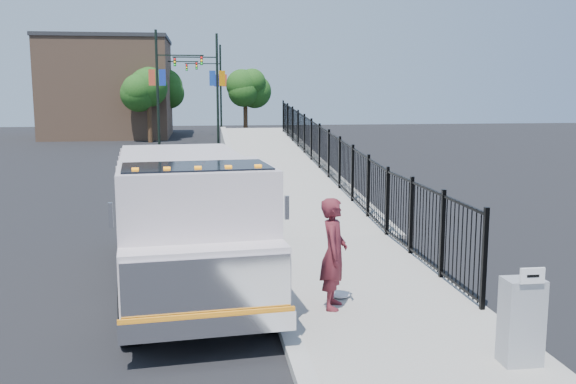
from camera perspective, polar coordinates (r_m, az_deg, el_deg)
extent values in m
plane|color=black|center=(13.08, -1.46, -8.67)|extent=(120.00, 120.00, 0.00)
cube|color=#9E998E|center=(11.57, 9.35, -10.89)|extent=(3.55, 12.00, 0.12)
cube|color=#ADAAA3|center=(11.17, -0.32, -11.39)|extent=(0.30, 12.00, 0.16)
cube|color=#9E998E|center=(28.87, -0.72, 1.16)|extent=(3.95, 24.06, 3.19)
cube|color=black|center=(25.06, 3.63, 2.00)|extent=(0.10, 28.00, 1.80)
cube|color=black|center=(13.69, -9.02, -5.39)|extent=(1.77, 7.37, 0.24)
cube|color=silver|center=(11.05, -8.19, -3.15)|extent=(2.74, 2.60, 2.15)
cube|color=silver|center=(9.89, -7.42, -7.82)|extent=(2.59, 0.99, 1.07)
cube|color=silver|center=(9.51, -7.17, -8.50)|extent=(2.47, 0.32, 0.91)
cube|color=silver|center=(9.60, -7.05, -11.71)|extent=(2.58, 0.44, 0.30)
cube|color=orange|center=(9.55, -7.07, -10.81)|extent=(2.57, 0.30, 0.06)
cube|color=black|center=(10.67, -8.14, -0.07)|extent=(2.49, 1.62, 0.91)
cube|color=silver|center=(14.84, -9.53, -0.04)|extent=(3.00, 4.74, 1.83)
cube|color=silver|center=(9.87, -15.48, -2.00)|extent=(0.07, 0.07, 0.38)
cube|color=silver|center=(10.12, -0.11, -1.40)|extent=(0.07, 0.07, 0.38)
cube|color=orange|center=(10.19, -13.43, 1.91)|extent=(0.12, 0.10, 0.06)
cube|color=orange|center=(10.20, -10.71, 2.01)|extent=(0.12, 0.10, 0.06)
cube|color=orange|center=(10.23, -8.01, 2.10)|extent=(0.12, 0.10, 0.06)
cube|color=orange|center=(10.29, -5.32, 2.19)|extent=(0.12, 0.10, 0.06)
cube|color=orange|center=(10.36, -2.67, 2.27)|extent=(0.12, 0.10, 0.06)
cylinder|color=black|center=(10.59, -13.86, -10.21)|extent=(0.45, 1.10, 1.07)
cylinder|color=black|center=(10.78, -1.63, -9.59)|extent=(0.45, 1.10, 1.07)
cylinder|color=black|center=(15.66, -13.70, -3.90)|extent=(0.45, 1.10, 1.07)
cylinder|color=black|center=(15.79, -5.48, -3.57)|extent=(0.45, 1.10, 1.07)
cylinder|color=black|center=(16.82, -13.68, -3.01)|extent=(0.45, 1.10, 1.07)
cylinder|color=black|center=(16.94, -6.02, -2.72)|extent=(0.45, 1.10, 1.07)
imported|color=maroon|center=(11.44, 4.09, -5.47)|extent=(0.67, 0.84, 1.99)
cube|color=gray|center=(9.83, 20.03, -10.75)|extent=(0.55, 0.40, 1.25)
cube|color=white|center=(9.43, 20.90, -6.96)|extent=(0.35, 0.04, 0.22)
ellipsoid|color=silver|center=(12.28, 4.61, -9.04)|extent=(0.41, 0.41, 0.10)
cylinder|color=black|center=(45.46, -11.52, 8.94)|extent=(0.18, 0.18, 8.00)
cube|color=black|center=(45.44, -9.56, 11.90)|extent=(3.20, 0.08, 0.08)
cube|color=black|center=(45.41, -7.70, 11.50)|extent=(0.18, 0.22, 0.60)
cube|color=#1833A0|center=(45.45, -11.11, 9.96)|extent=(0.45, 0.04, 1.10)
cube|color=#C64328|center=(45.49, -12.00, 9.93)|extent=(0.45, 0.04, 1.10)
cylinder|color=black|center=(47.88, -6.29, 9.07)|extent=(0.18, 0.18, 8.00)
cube|color=black|center=(47.92, -8.29, 11.78)|extent=(3.20, 0.08, 0.08)
cube|color=black|center=(47.94, -10.03, 11.31)|extent=(0.18, 0.22, 0.60)
cube|color=orange|center=(47.90, -5.88, 10.03)|extent=(0.45, 0.04, 1.10)
cube|color=#183E98|center=(47.88, -6.73, 10.01)|extent=(0.45, 0.04, 1.10)
cylinder|color=black|center=(55.74, -11.25, 8.95)|extent=(0.18, 0.18, 8.00)
cube|color=black|center=(55.72, -9.65, 11.36)|extent=(3.20, 0.08, 0.08)
cube|color=black|center=(55.68, -8.14, 11.04)|extent=(0.18, 0.22, 0.60)
cube|color=#0A0A78|center=(55.73, -10.92, 9.78)|extent=(0.45, 0.04, 1.10)
cube|color=#CE6513|center=(55.77, -11.64, 9.76)|extent=(0.45, 0.04, 1.10)
cylinder|color=black|center=(59.74, -6.00, 9.07)|extent=(0.18, 0.18, 8.00)
cube|color=black|center=(59.76, -7.60, 11.25)|extent=(3.20, 0.08, 0.08)
cube|color=black|center=(59.76, -9.00, 10.88)|extent=(0.18, 0.22, 0.60)
cube|color=#EE4B29|center=(59.76, -5.67, 9.84)|extent=(0.45, 0.04, 1.10)
cube|color=#2623A3|center=(59.74, -6.35, 9.83)|extent=(0.45, 0.04, 1.10)
cylinder|color=#382314|center=(49.95, -12.18, 6.16)|extent=(0.36, 0.36, 3.20)
sphere|color=#194714|center=(49.89, -12.28, 8.91)|extent=(3.04, 3.04, 3.04)
cylinder|color=#382314|center=(52.24, -3.80, 6.47)|extent=(0.36, 0.36, 3.20)
sphere|color=#194714|center=(52.19, -3.83, 9.10)|extent=(2.50, 2.50, 2.50)
cylinder|color=#382314|center=(59.51, -10.83, 6.65)|extent=(0.36, 0.36, 3.20)
sphere|color=#194714|center=(59.47, -10.90, 8.96)|extent=(3.25, 3.25, 3.25)
cube|color=#8C664C|center=(56.90, -15.61, 8.79)|extent=(10.00, 10.00, 8.00)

